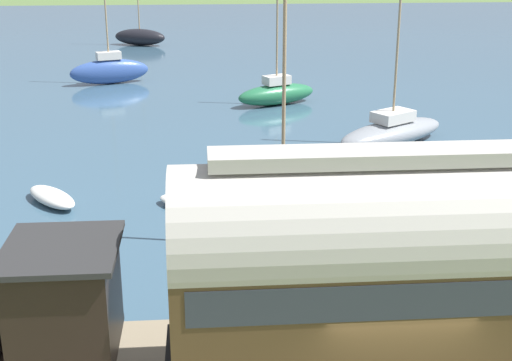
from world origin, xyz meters
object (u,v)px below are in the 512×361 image
at_px(steam_locomotive, 0,317).
at_px(rowboat_off_pier, 52,197).
at_px(rowboat_far_out, 191,204).
at_px(sailboat_black, 140,37).
at_px(sailboat_blue, 110,70).
at_px(passenger_coach, 400,261).
at_px(sailboat_red, 282,222).
at_px(sailboat_green, 277,93).
at_px(sailboat_gray, 392,131).

xyz_separation_m(steam_locomotive, rowboat_off_pier, (11.38, 1.46, -1.98)).
bearing_deg(rowboat_far_out, sailboat_black, 43.49).
height_order(steam_locomotive, sailboat_blue, sailboat_blue).
xyz_separation_m(steam_locomotive, passenger_coach, (0.00, -6.93, 0.79)).
relative_size(sailboat_blue, sailboat_black, 0.87).
relative_size(sailboat_red, rowboat_far_out, 3.56).
bearing_deg(sailboat_green, sailboat_blue, 30.77).
xyz_separation_m(sailboat_gray, sailboat_black, (29.91, 12.77, 0.11)).
distance_m(steam_locomotive, rowboat_far_out, 11.15).
height_order(steam_locomotive, sailboat_black, sailboat_black).
bearing_deg(sailboat_green, steam_locomotive, 138.39).
bearing_deg(sailboat_red, sailboat_blue, -5.09).
distance_m(passenger_coach, sailboat_red, 7.81).
bearing_deg(sailboat_blue, sailboat_gray, -156.51).
xyz_separation_m(sailboat_gray, sailboat_blue, (14.17, 13.38, 0.23)).
distance_m(sailboat_green, sailboat_black, 23.70).
xyz_separation_m(steam_locomotive, sailboat_red, (7.38, -5.72, -1.45)).
bearing_deg(steam_locomotive, rowboat_off_pier, 7.31).
distance_m(rowboat_off_pier, rowboat_far_out, 4.67).
bearing_deg(rowboat_off_pier, steam_locomotive, -120.37).
bearing_deg(steam_locomotive, sailboat_gray, -33.49).
height_order(steam_locomotive, rowboat_far_out, steam_locomotive).
height_order(passenger_coach, sailboat_gray, sailboat_gray).
bearing_deg(sailboat_green, sailboat_black, -3.61).
height_order(sailboat_gray, sailboat_green, sailboat_gray).
xyz_separation_m(sailboat_gray, sailboat_green, (7.87, 4.06, 0.03)).
distance_m(sailboat_red, sailboat_black, 40.56).
distance_m(sailboat_blue, rowboat_far_out, 21.67).
xyz_separation_m(sailboat_green, rowboat_far_out, (-14.78, 4.34, -0.42)).
xyz_separation_m(steam_locomotive, rowboat_far_out, (10.51, -3.13, -2.02)).
height_order(passenger_coach, rowboat_off_pier, passenger_coach).
distance_m(passenger_coach, rowboat_far_out, 11.53).
distance_m(steam_locomotive, passenger_coach, 6.98).
bearing_deg(sailboat_green, rowboat_off_pier, 122.16).
xyz_separation_m(steam_locomotive, sailboat_green, (25.29, -7.47, -1.59)).
xyz_separation_m(sailboat_blue, sailboat_green, (-6.30, -9.31, -0.19)).
height_order(passenger_coach, sailboat_blue, sailboat_blue).
xyz_separation_m(sailboat_gray, rowboat_far_out, (-6.91, 8.40, -0.39)).
xyz_separation_m(sailboat_green, rowboat_off_pier, (-13.92, 8.93, -0.38)).
bearing_deg(sailboat_blue, rowboat_off_pier, 161.23).
bearing_deg(sailboat_red, sailboat_gray, -52.49).
bearing_deg(steam_locomotive, sailboat_blue, 3.35).
bearing_deg(passenger_coach, sailboat_red, 9.30).
height_order(sailboat_blue, sailboat_black, sailboat_black).
xyz_separation_m(passenger_coach, rowboat_far_out, (10.51, 3.80, -2.80)).
relative_size(sailboat_red, sailboat_black, 1.09).
relative_size(sailboat_blue, sailboat_red, 0.80).
bearing_deg(steam_locomotive, rowboat_far_out, -16.57).
relative_size(sailboat_gray, sailboat_blue, 1.08).
relative_size(steam_locomotive, sailboat_black, 0.65).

